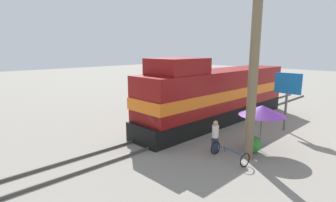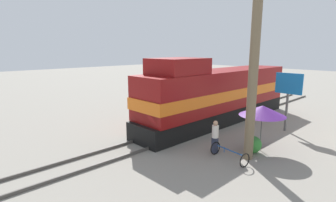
{
  "view_description": "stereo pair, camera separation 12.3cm",
  "coord_description": "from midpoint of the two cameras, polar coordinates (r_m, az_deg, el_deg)",
  "views": [
    {
      "loc": [
        10.94,
        -11.46,
        5.32
      ],
      "look_at": [
        1.2,
        -2.03,
        2.59
      ],
      "focal_mm": 28.0,
      "sensor_mm": 36.0,
      "label": 1
    },
    {
      "loc": [
        11.02,
        -11.37,
        5.32
      ],
      "look_at": [
        1.2,
        -2.03,
        2.59
      ],
      "focal_mm": 28.0,
      "sensor_mm": 36.0,
      "label": 2
    }
  ],
  "objects": [
    {
      "name": "billboard_sign",
      "position": [
        18.43,
        24.4,
        2.55
      ],
      "size": [
        1.7,
        0.12,
        3.79
      ],
      "color": "#595959",
      "rests_on": "ground_plane"
    },
    {
      "name": "ground_plane",
      "position": [
        16.71,
        1.94,
        -7.2
      ],
      "size": [
        120.0,
        120.0,
        0.0
      ],
      "primitive_type": "plane",
      "color": "gray"
    },
    {
      "name": "bicycle",
      "position": [
        13.19,
        12.94,
        -11.08
      ],
      "size": [
        1.95,
        0.93,
        0.68
      ],
      "rotation": [
        0.0,
        0.0,
        -1.71
      ],
      "color": "black",
      "rests_on": "ground_plane"
    },
    {
      "name": "shrub_cluster",
      "position": [
        14.43,
        17.71,
        -8.93
      ],
      "size": [
        0.89,
        0.89,
        0.89
      ],
      "primitive_type": "sphere",
      "color": "#388C38",
      "rests_on": "ground_plane"
    },
    {
      "name": "utility_pole",
      "position": [
        12.74,
        18.0,
        8.81
      ],
      "size": [
        1.8,
        0.44,
        9.64
      ],
      "color": "#726047",
      "rests_on": "ground_plane"
    },
    {
      "name": "rail_far",
      "position": [
        16.22,
        3.78,
        -7.51
      ],
      "size": [
        0.08,
        39.48,
        0.15
      ],
      "primitive_type": "cube",
      "color": "#4C4742",
      "rests_on": "ground_plane"
    },
    {
      "name": "locomotive",
      "position": [
        19.15,
        10.17,
        1.37
      ],
      "size": [
        2.84,
        14.74,
        4.75
      ],
      "color": "black",
      "rests_on": "ground_plane"
    },
    {
      "name": "vendor_umbrella",
      "position": [
        14.41,
        19.59,
        -1.94
      ],
      "size": [
        2.37,
        2.37,
        2.43
      ],
      "color": "#4C4C4C",
      "rests_on": "ground_plane"
    },
    {
      "name": "person_bystander",
      "position": [
        13.76,
        9.98,
        -7.39
      ],
      "size": [
        0.34,
        0.34,
        1.72
      ],
      "color": "#2D3347",
      "rests_on": "ground_plane"
    },
    {
      "name": "rail_near",
      "position": [
        17.17,
        0.21,
        -6.42
      ],
      "size": [
        0.08,
        39.48,
        0.15
      ],
      "primitive_type": "cube",
      "color": "#4C4742",
      "rests_on": "ground_plane"
    }
  ]
}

